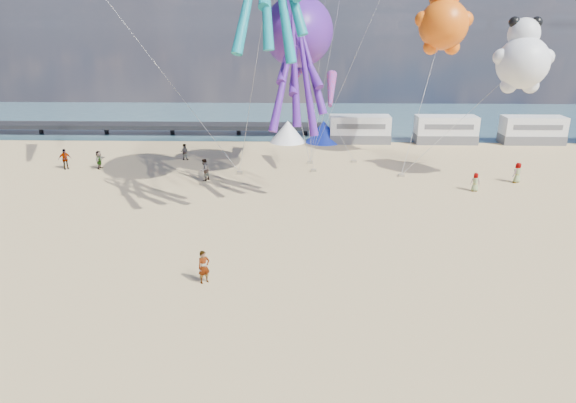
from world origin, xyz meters
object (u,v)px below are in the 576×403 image
(sandbag_c, at_px, (401,175))
(tent_white, at_px, (288,131))
(motorhome_2, at_px, (532,130))
(windsock_right, at_px, (331,90))
(beachgoer_6, at_px, (475,182))
(kite_teddy_orange, at_px, (443,25))
(beachgoer_4, at_px, (99,160))
(standing_person, at_px, (204,267))
(motorhome_0, at_px, (360,129))
(tent_blue, at_px, (324,132))
(beachgoer_0, at_px, (518,173))
(sandbag_b, at_px, (314,170))
(kite_panda, at_px, (523,63))
(sandbag_a, at_px, (240,173))
(motorhome_1, at_px, (446,130))
(sandbag_e, at_px, (310,162))
(beachgoer_7, at_px, (204,170))
(sandbag_d, at_px, (354,161))
(beachgoer_3, at_px, (65,159))
(windsock_mid, at_px, (302,67))
(beachgoer_1, at_px, (184,152))
(kite_octopus_purple, at_px, (298,31))

(sandbag_c, bearing_deg, tent_white, 126.93)
(motorhome_2, bearing_deg, windsock_right, -151.55)
(beachgoer_6, relative_size, kite_teddy_orange, 0.20)
(beachgoer_4, xyz_separation_m, kite_teddy_orange, (30.93, 3.53, 11.62))
(motorhome_2, xyz_separation_m, standing_person, (-30.36, -33.30, -0.63))
(motorhome_0, xyz_separation_m, tent_blue, (-4.00, 0.00, -0.30))
(beachgoer_0, distance_m, kite_teddy_orange, 14.59)
(sandbag_c, bearing_deg, beachgoer_4, 176.08)
(sandbag_b, bearing_deg, kite_panda, -11.19)
(sandbag_a, distance_m, kite_panda, 24.50)
(sandbag_b, distance_m, windsock_right, 7.30)
(motorhome_1, xyz_separation_m, tent_blue, (-13.50, 0.00, -0.30))
(beachgoer_0, bearing_deg, motorhome_2, -146.69)
(beachgoer_0, relative_size, sandbag_e, 3.43)
(windsock_right, bearing_deg, beachgoer_6, -20.28)
(sandbag_e, height_order, windsock_right, windsock_right)
(windsock_right, bearing_deg, sandbag_e, 122.84)
(motorhome_1, xyz_separation_m, beachgoer_4, (-34.38, -11.75, -0.66))
(tent_white, bearing_deg, windsock_right, -72.15)
(beachgoer_7, bearing_deg, sandbag_d, 142.41)
(tent_blue, distance_m, sandbag_a, 15.44)
(motorhome_2, distance_m, beachgoer_3, 48.45)
(sandbag_a, bearing_deg, windsock_mid, 26.08)
(beachgoer_1, relative_size, windsock_right, 0.35)
(kite_octopus_purple, distance_m, windsock_right, 5.71)
(beachgoer_6, xyz_separation_m, beachgoer_7, (-21.88, 2.34, 0.20))
(sandbag_a, xyz_separation_m, sandbag_e, (6.24, 3.82, 0.00))
(standing_person, height_order, kite_teddy_orange, kite_teddy_orange)
(tent_white, distance_m, beachgoer_7, 16.63)
(beachgoer_1, distance_m, windsock_mid, 14.22)
(beachgoer_1, bearing_deg, windsock_right, 161.31)
(beachgoer_0, bearing_deg, tent_blue, -74.83)
(tent_white, relative_size, beachgoer_1, 2.53)
(sandbag_a, relative_size, sandbag_e, 1.00)
(kite_panda, distance_m, kite_teddy_orange, 8.87)
(sandbag_b, bearing_deg, beachgoer_1, 162.60)
(motorhome_0, distance_m, motorhome_2, 19.00)
(kite_teddy_orange, xyz_separation_m, windsock_mid, (-12.51, -2.35, -3.45))
(beachgoer_3, relative_size, kite_teddy_orange, 0.25)
(sandbag_c, bearing_deg, motorhome_0, 99.31)
(sandbag_c, relative_size, windsock_mid, 0.08)
(sandbag_c, distance_m, kite_panda, 12.82)
(windsock_right, bearing_deg, kite_teddy_orange, 27.13)
(kite_teddy_orange, bearing_deg, beachgoer_3, 175.46)
(beachgoer_7, xyz_separation_m, windsock_mid, (8.14, 4.69, 8.07))
(motorhome_0, xyz_separation_m, beachgoer_3, (-27.96, -11.91, -0.56))
(sandbag_e, bearing_deg, tent_white, 104.05)
(windsock_right, bearing_deg, windsock_mid, 147.13)
(motorhome_0, xyz_separation_m, beachgoer_7, (-14.61, -15.26, -0.56))
(tent_blue, relative_size, sandbag_a, 8.00)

